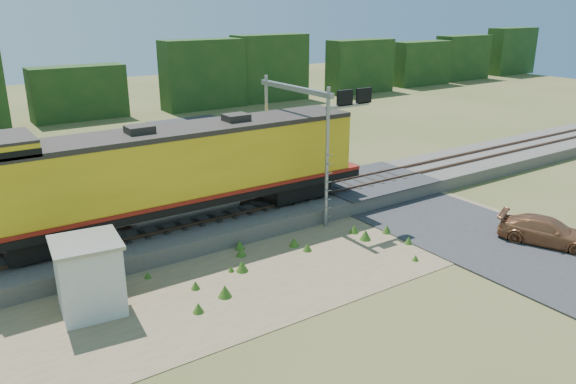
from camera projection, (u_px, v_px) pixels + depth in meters
ground at (342, 256)px, 25.54m from camera, size 140.00×140.00×0.00m
ballast at (271, 209)px, 30.12m from camera, size 70.00×5.00×0.80m
rails at (271, 201)px, 29.97m from camera, size 70.00×1.54×0.16m
dirt_shoulder at (300, 262)px, 24.87m from camera, size 26.00×8.00×0.03m
road at (435, 218)px, 29.83m from camera, size 7.00×66.00×0.86m
tree_line_north at (93, 89)px, 54.35m from camera, size 130.00×3.00×6.50m
weed_clumps at (276, 275)px, 23.76m from camera, size 15.00×6.20×0.56m
locomotive at (178, 170)px, 26.39m from camera, size 19.53×2.98×5.04m
shed at (89, 276)px, 20.51m from camera, size 2.64×2.64×2.83m
signal_gantry at (308, 116)px, 29.04m from camera, size 2.83×6.20×7.15m
car at (547, 231)px, 26.58m from camera, size 3.41×4.77×1.28m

